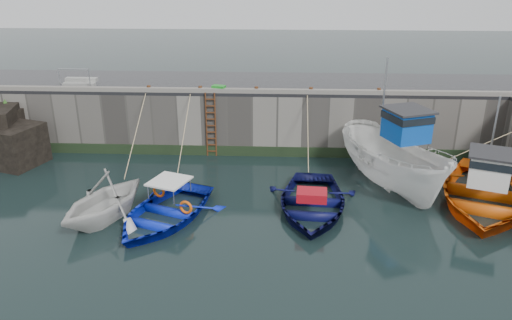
{
  "coord_description": "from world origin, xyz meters",
  "views": [
    {
      "loc": [
        1.31,
        -13.1,
        8.96
      ],
      "look_at": [
        0.37,
        6.41,
        1.2
      ],
      "focal_mm": 35.0,
      "sensor_mm": 36.0,
      "label": 1
    }
  ],
  "objects_px": {
    "boat_far_orange": "(484,193)",
    "bollard_c": "(256,90)",
    "boat_far_white": "(394,163)",
    "ladder": "(211,125)",
    "boat_near_navy": "(311,209)",
    "bollard_d": "(311,90)",
    "boat_near_blue": "(164,219)",
    "bollard_e": "(379,91)",
    "boat_near_white": "(106,218)",
    "bollard_b": "(200,89)",
    "fish_crate": "(219,89)",
    "bollard_a": "(149,88)"
  },
  "relations": [
    {
      "from": "ladder",
      "to": "bollard_c",
      "type": "bearing_deg",
      "value": 8.67
    },
    {
      "from": "boat_far_orange",
      "to": "bollard_c",
      "type": "xyz_separation_m",
      "value": [
        -9.29,
        5.06,
        2.83
      ]
    },
    {
      "from": "bollard_b",
      "to": "bollard_e",
      "type": "xyz_separation_m",
      "value": [
        8.5,
        0.0,
        0.0
      ]
    },
    {
      "from": "boat_near_navy",
      "to": "bollard_e",
      "type": "relative_size",
      "value": 19.25
    },
    {
      "from": "bollard_d",
      "to": "boat_near_blue",
      "type": "bearing_deg",
      "value": -129.56
    },
    {
      "from": "bollard_a",
      "to": "bollard_b",
      "type": "bearing_deg",
      "value": 0.0
    },
    {
      "from": "bollard_a",
      "to": "bollard_d",
      "type": "height_order",
      "value": "same"
    },
    {
      "from": "boat_far_white",
      "to": "boat_near_navy",
      "type": "bearing_deg",
      "value": -168.61
    },
    {
      "from": "boat_near_blue",
      "to": "bollard_c",
      "type": "bearing_deg",
      "value": 86.05
    },
    {
      "from": "boat_near_white",
      "to": "bollard_c",
      "type": "relative_size",
      "value": 14.79
    },
    {
      "from": "ladder",
      "to": "boat_far_white",
      "type": "relative_size",
      "value": 0.43
    },
    {
      "from": "ladder",
      "to": "bollard_b",
      "type": "relative_size",
      "value": 11.43
    },
    {
      "from": "boat_near_blue",
      "to": "boat_far_white",
      "type": "bearing_deg",
      "value": 40.15
    },
    {
      "from": "ladder",
      "to": "boat_near_white",
      "type": "xyz_separation_m",
      "value": [
        -3.14,
        -6.68,
        -1.59
      ]
    },
    {
      "from": "ladder",
      "to": "boat_near_navy",
      "type": "relative_size",
      "value": 0.59
    },
    {
      "from": "boat_near_blue",
      "to": "bollard_b",
      "type": "bearing_deg",
      "value": 106.75
    },
    {
      "from": "ladder",
      "to": "fish_crate",
      "type": "xyz_separation_m",
      "value": [
        0.39,
        0.39,
        1.72
      ]
    },
    {
      "from": "boat_far_white",
      "to": "boat_far_orange",
      "type": "xyz_separation_m",
      "value": [
        3.32,
        -1.39,
        -0.66
      ]
    },
    {
      "from": "boat_near_blue",
      "to": "bollard_c",
      "type": "distance_m",
      "value": 8.31
    },
    {
      "from": "boat_near_blue",
      "to": "bollard_e",
      "type": "height_order",
      "value": "bollard_e"
    },
    {
      "from": "boat_near_white",
      "to": "bollard_e",
      "type": "height_order",
      "value": "bollard_e"
    },
    {
      "from": "bollard_b",
      "to": "bollard_d",
      "type": "height_order",
      "value": "same"
    },
    {
      "from": "boat_near_white",
      "to": "boat_far_orange",
      "type": "xyz_separation_m",
      "value": [
        14.62,
        1.95,
        0.47
      ]
    },
    {
      "from": "boat_near_navy",
      "to": "bollard_b",
      "type": "bearing_deg",
      "value": 135.25
    },
    {
      "from": "boat_far_orange",
      "to": "fish_crate",
      "type": "distance_m",
      "value": 12.55
    },
    {
      "from": "boat_near_white",
      "to": "boat_near_navy",
      "type": "distance_m",
      "value": 7.84
    },
    {
      "from": "boat_far_orange",
      "to": "fish_crate",
      "type": "bearing_deg",
      "value": 176.5
    },
    {
      "from": "bollard_e",
      "to": "fish_crate",
      "type": "bearing_deg",
      "value": 179.62
    },
    {
      "from": "boat_near_white",
      "to": "boat_near_navy",
      "type": "height_order",
      "value": "boat_near_white"
    },
    {
      "from": "boat_far_white",
      "to": "bollard_d",
      "type": "xyz_separation_m",
      "value": [
        -3.37,
        3.67,
        2.17
      ]
    },
    {
      "from": "boat_near_blue",
      "to": "ladder",
      "type": "bearing_deg",
      "value": 102.28
    },
    {
      "from": "fish_crate",
      "to": "boat_near_navy",
      "type": "bearing_deg",
      "value": -38.19
    },
    {
      "from": "boat_near_white",
      "to": "fish_crate",
      "type": "xyz_separation_m",
      "value": [
        3.52,
        7.07,
        3.31
      ]
    },
    {
      "from": "bollard_b",
      "to": "bollard_c",
      "type": "bearing_deg",
      "value": 0.0
    },
    {
      "from": "ladder",
      "to": "bollard_e",
      "type": "distance_m",
      "value": 8.19
    },
    {
      "from": "boat_near_blue",
      "to": "boat_far_white",
      "type": "height_order",
      "value": "boat_far_white"
    },
    {
      "from": "ladder",
      "to": "bollard_d",
      "type": "xyz_separation_m",
      "value": [
        4.8,
        0.34,
        1.71
      ]
    },
    {
      "from": "boat_far_orange",
      "to": "bollard_e",
      "type": "xyz_separation_m",
      "value": [
        -3.49,
        5.06,
        2.83
      ]
    },
    {
      "from": "boat_near_blue",
      "to": "boat_far_orange",
      "type": "xyz_separation_m",
      "value": [
        12.42,
        1.88,
        0.47
      ]
    },
    {
      "from": "boat_far_orange",
      "to": "boat_near_blue",
      "type": "bearing_deg",
      "value": -150.15
    },
    {
      "from": "boat_near_white",
      "to": "bollard_b",
      "type": "height_order",
      "value": "bollard_b"
    },
    {
      "from": "bollard_c",
      "to": "boat_near_white",
      "type": "bearing_deg",
      "value": -127.26
    },
    {
      "from": "fish_crate",
      "to": "bollard_c",
      "type": "distance_m",
      "value": 1.81
    },
    {
      "from": "bollard_d",
      "to": "boat_near_white",
      "type": "bearing_deg",
      "value": -138.52
    },
    {
      "from": "boat_near_blue",
      "to": "bollard_e",
      "type": "bearing_deg",
      "value": 58.21
    },
    {
      "from": "boat_near_blue",
      "to": "bollard_a",
      "type": "height_order",
      "value": "bollard_a"
    },
    {
      "from": "bollard_d",
      "to": "bollard_b",
      "type": "bearing_deg",
      "value": 180.0
    },
    {
      "from": "boat_far_orange",
      "to": "boat_far_white",
      "type": "bearing_deg",
      "value": 178.44
    },
    {
      "from": "boat_far_orange",
      "to": "bollard_e",
      "type": "distance_m",
      "value": 6.77
    },
    {
      "from": "ladder",
      "to": "bollard_e",
      "type": "height_order",
      "value": "bollard_e"
    }
  ]
}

